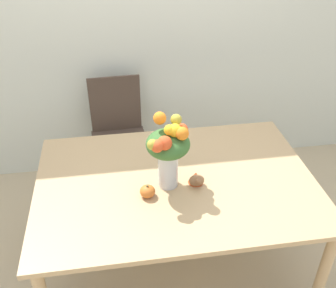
% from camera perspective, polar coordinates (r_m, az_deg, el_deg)
% --- Properties ---
extents(ground_plane, '(12.00, 12.00, 0.00)m').
position_cam_1_polar(ground_plane, '(2.75, 0.98, -17.08)').
color(ground_plane, tan).
extents(wall_back, '(8.00, 0.06, 2.70)m').
position_cam_1_polar(wall_back, '(3.06, -2.82, 18.82)').
color(wall_back, silver).
rests_on(wall_back, ground_plane).
extents(dining_table, '(1.57, 1.09, 0.73)m').
position_cam_1_polar(dining_table, '(2.29, 1.14, -6.66)').
color(dining_table, tan).
rests_on(dining_table, ground_plane).
extents(flower_vase, '(0.24, 0.25, 0.44)m').
position_cam_1_polar(flower_vase, '(2.06, 0.07, -0.69)').
color(flower_vase, silver).
rests_on(flower_vase, dining_table).
extents(pumpkin, '(0.08, 0.08, 0.08)m').
position_cam_1_polar(pumpkin, '(2.11, -2.99, -6.87)').
color(pumpkin, orange).
rests_on(pumpkin, dining_table).
extents(turkey_figurine, '(0.09, 0.11, 0.07)m').
position_cam_1_polar(turkey_figurine, '(2.20, 4.11, -5.05)').
color(turkey_figurine, '#936642').
rests_on(turkey_figurine, dining_table).
extents(dining_chair_near_window, '(0.44, 0.44, 0.92)m').
position_cam_1_polar(dining_chair_near_window, '(3.12, -7.19, 1.30)').
color(dining_chair_near_window, '#47382D').
rests_on(dining_chair_near_window, ground_plane).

